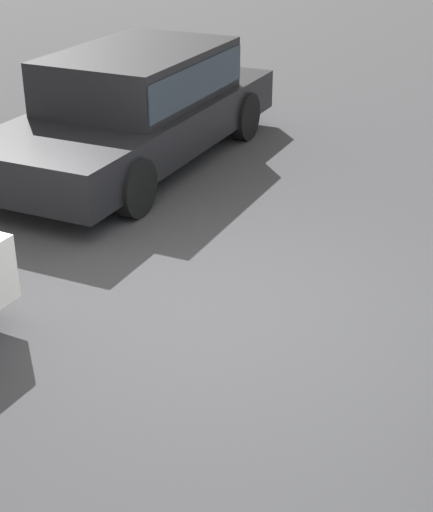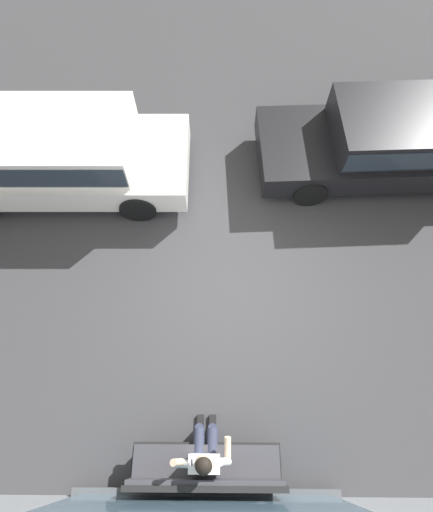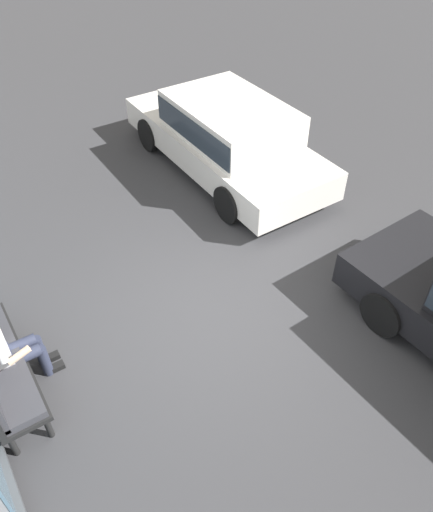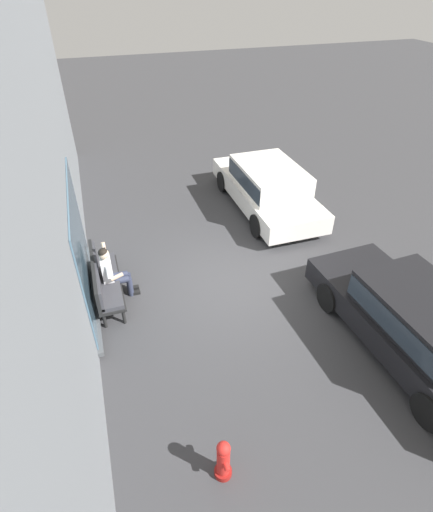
{
  "view_description": "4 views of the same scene",
  "coord_description": "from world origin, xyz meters",
  "px_view_note": "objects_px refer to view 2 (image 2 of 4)",
  "views": [
    {
      "loc": [
        4.8,
        2.6,
        3.24
      ],
      "look_at": [
        0.51,
        0.36,
        0.85
      ],
      "focal_mm": 55.0,
      "sensor_mm": 36.0,
      "label": 1
    },
    {
      "loc": [
        0.21,
        2.6,
        6.38
      ],
      "look_at": [
        0.23,
        0.03,
        1.05
      ],
      "focal_mm": 28.0,
      "sensor_mm": 36.0,
      "label": 2
    },
    {
      "loc": [
        -3.96,
        2.6,
        5.25
      ],
      "look_at": [
        0.15,
        -0.07,
        0.86
      ],
      "focal_mm": 35.0,
      "sensor_mm": 36.0,
      "label": 3
    },
    {
      "loc": [
        -6.78,
        2.6,
        6.07
      ],
      "look_at": [
        -0.02,
        0.42,
        0.86
      ],
      "focal_mm": 28.0,
      "sensor_mm": 36.0,
      "label": 4
    }
  ],
  "objects_px": {
    "parked_car_near": "(391,138)",
    "parked_car_mid": "(62,152)",
    "bench": "(206,474)",
    "person_on_phone": "(205,454)"
  },
  "relations": [
    {
      "from": "parked_car_near",
      "to": "person_on_phone",
      "type": "bearing_deg",
      "value": 57.52
    },
    {
      "from": "person_on_phone",
      "to": "parked_car_mid",
      "type": "xyz_separation_m",
      "value": [
        2.64,
        -4.82,
        0.09
      ]
    },
    {
      "from": "bench",
      "to": "person_on_phone",
      "type": "bearing_deg",
      "value": -86.43
    },
    {
      "from": "person_on_phone",
      "to": "parked_car_near",
      "type": "height_order",
      "value": "parked_car_near"
    },
    {
      "from": "person_on_phone",
      "to": "parked_car_mid",
      "type": "distance_m",
      "value": 5.49
    },
    {
      "from": "person_on_phone",
      "to": "parked_car_near",
      "type": "xyz_separation_m",
      "value": [
        -3.32,
        -5.21,
        0.06
      ]
    },
    {
      "from": "parked_car_near",
      "to": "parked_car_mid",
      "type": "distance_m",
      "value": 5.97
    },
    {
      "from": "bench",
      "to": "parked_car_near",
      "type": "height_order",
      "value": "parked_car_near"
    },
    {
      "from": "parked_car_mid",
      "to": "parked_car_near",
      "type": "bearing_deg",
      "value": -176.22
    },
    {
      "from": "parked_car_near",
      "to": "bench",
      "type": "bearing_deg",
      "value": 58.7
    }
  ]
}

